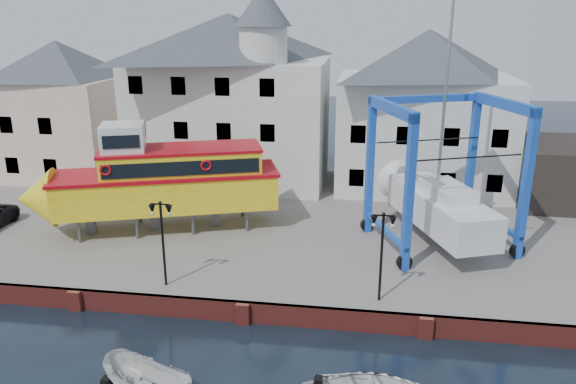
# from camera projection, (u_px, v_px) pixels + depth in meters

# --- Properties ---
(ground) EXTENTS (140.00, 140.00, 0.00)m
(ground) POSITION_uv_depth(u_px,v_px,m) (243.00, 323.00, 25.26)
(ground) COLOR black
(ground) RESTS_ON ground
(hardstanding) EXTENTS (44.00, 22.00, 1.00)m
(hardstanding) POSITION_uv_depth(u_px,v_px,m) (282.00, 224.00, 35.45)
(hardstanding) COLOR slate
(hardstanding) RESTS_ON ground
(quay_wall) EXTENTS (44.00, 0.47, 1.00)m
(quay_wall) POSITION_uv_depth(u_px,v_px,m) (244.00, 312.00, 25.21)
(quay_wall) COLOR maroon
(quay_wall) RESTS_ON ground
(building_pink) EXTENTS (8.00, 7.00, 10.30)m
(building_pink) POSITION_uv_depth(u_px,v_px,m) (63.00, 110.00, 42.79)
(building_pink) COLOR beige
(building_pink) RESTS_ON hardstanding
(building_white_main) EXTENTS (14.00, 8.30, 14.00)m
(building_white_main) POSITION_uv_depth(u_px,v_px,m) (231.00, 97.00, 40.96)
(building_white_main) COLOR silver
(building_white_main) RESTS_ON hardstanding
(building_white_right) EXTENTS (12.00, 8.00, 11.20)m
(building_white_right) POSITION_uv_depth(u_px,v_px,m) (424.00, 111.00, 39.83)
(building_white_right) COLOR silver
(building_white_right) RESTS_ON hardstanding
(shed_dark) EXTENTS (8.00, 7.00, 4.00)m
(shed_dark) POSITION_uv_depth(u_px,v_px,m) (574.00, 173.00, 37.68)
(shed_dark) COLOR black
(shed_dark) RESTS_ON hardstanding
(lamp_post_left) EXTENTS (1.12, 0.32, 4.20)m
(lamp_post_left) POSITION_uv_depth(u_px,v_px,m) (162.00, 222.00, 25.65)
(lamp_post_left) COLOR black
(lamp_post_left) RESTS_ON hardstanding
(lamp_post_right) EXTENTS (1.12, 0.32, 4.20)m
(lamp_post_right) POSITION_uv_depth(u_px,v_px,m) (383.00, 234.00, 24.26)
(lamp_post_right) COLOR black
(lamp_post_right) RESTS_ON hardstanding
(tour_boat) EXTENTS (14.99, 8.05, 6.38)m
(tour_boat) POSITION_uv_depth(u_px,v_px,m) (152.00, 181.00, 32.43)
(tour_boat) COLOR #59595E
(tour_boat) RESTS_ON hardstanding
(travel_lift) EXTENTS (8.68, 10.40, 15.34)m
(travel_lift) POSITION_uv_depth(u_px,v_px,m) (433.00, 195.00, 31.36)
(travel_lift) COLOR #123DA5
(travel_lift) RESTS_ON hardstanding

